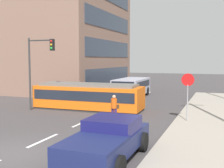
# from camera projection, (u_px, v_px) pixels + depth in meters

# --- Properties ---
(ground_plane) EXTENTS (120.00, 120.00, 0.00)m
(ground_plane) POSITION_uv_depth(u_px,v_px,m) (107.00, 112.00, 20.76)
(ground_plane) COLOR #444041
(sidewalk_curb_right) EXTENTS (3.20, 36.00, 0.14)m
(sidewalk_curb_right) POSITION_uv_depth(u_px,v_px,m) (198.00, 132.00, 14.57)
(sidewalk_curb_right) COLOR #A2988A
(sidewalk_curb_right) RESTS_ON ground
(lane_stripe_1) EXTENTS (0.16, 2.40, 0.01)m
(lane_stripe_1) POSITION_uv_depth(u_px,v_px,m) (43.00, 140.00, 13.33)
(lane_stripe_1) COLOR silver
(lane_stripe_1) RESTS_ON ground
(lane_stripe_2) EXTENTS (0.16, 2.40, 0.01)m
(lane_stripe_2) POSITION_uv_depth(u_px,v_px,m) (82.00, 123.00, 17.04)
(lane_stripe_2) COLOR silver
(lane_stripe_2) RESTS_ON ground
(lane_stripe_3) EXTENTS (0.16, 2.40, 0.01)m
(lane_stripe_3) POSITION_uv_depth(u_px,v_px,m) (132.00, 100.00, 26.64)
(lane_stripe_3) COLOR silver
(lane_stripe_3) RESTS_ON ground
(lane_stripe_4) EXTENTS (0.16, 2.40, 0.01)m
(lane_stripe_4) POSITION_uv_depth(u_px,v_px,m) (148.00, 93.00, 32.20)
(lane_stripe_4) COLOR silver
(lane_stripe_4) RESTS_ON ground
(corner_building) EXTENTS (17.37, 15.40, 22.40)m
(corner_building) POSITION_uv_depth(u_px,v_px,m) (47.00, 2.00, 35.66)
(corner_building) COLOR #816050
(corner_building) RESTS_ON ground
(streetcar_tram) EXTENTS (8.48, 2.79, 2.02)m
(streetcar_tram) POSITION_uv_depth(u_px,v_px,m) (88.00, 96.00, 21.61)
(streetcar_tram) COLOR orange
(streetcar_tram) RESTS_ON ground
(city_bus) EXTENTS (2.56, 5.76, 1.88)m
(city_bus) POSITION_uv_depth(u_px,v_px,m) (132.00, 86.00, 28.84)
(city_bus) COLOR #A4A4B5
(city_bus) RESTS_ON ground
(pedestrian_crossing) EXTENTS (0.47, 0.36, 1.67)m
(pedestrian_crossing) POSITION_uv_depth(u_px,v_px,m) (114.00, 107.00, 17.30)
(pedestrian_crossing) COLOR #311E53
(pedestrian_crossing) RESTS_ON ground
(pickup_truck_parked) EXTENTS (2.28, 5.00, 1.55)m
(pickup_truck_parked) POSITION_uv_depth(u_px,v_px,m) (108.00, 139.00, 10.72)
(pickup_truck_parked) COLOR #19214F
(pickup_truck_parked) RESTS_ON ground
(stop_sign) EXTENTS (0.76, 0.07, 2.88)m
(stop_sign) POSITION_uv_depth(u_px,v_px,m) (188.00, 87.00, 16.83)
(stop_sign) COLOR gray
(stop_sign) RESTS_ON sidewalk_curb_right
(traffic_light_mast) EXTENTS (2.25, 0.33, 5.46)m
(traffic_light_mast) POSITION_uv_depth(u_px,v_px,m) (38.00, 61.00, 20.75)
(traffic_light_mast) COLOR #333333
(traffic_light_mast) RESTS_ON ground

